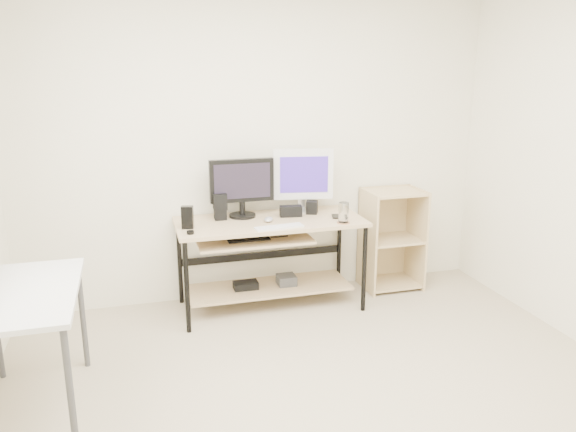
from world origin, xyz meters
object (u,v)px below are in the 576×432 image
(desk, at_px, (267,245))
(side_table, at_px, (22,305))
(black_monitor, at_px, (242,184))
(white_imac, at_px, (303,176))
(shelf_unit, at_px, (390,238))
(audio_controller, at_px, (187,217))

(desk, bearing_deg, side_table, -147.35)
(desk, distance_m, black_monitor, 0.53)
(white_imac, bearing_deg, desk, -145.61)
(shelf_unit, height_order, white_imac, white_imac)
(side_table, bearing_deg, audio_controller, 44.20)
(desk, bearing_deg, shelf_unit, 7.77)
(white_imac, bearing_deg, black_monitor, -168.75)
(desk, distance_m, side_table, 1.97)
(black_monitor, bearing_deg, side_table, -140.96)
(side_table, bearing_deg, shelf_unit, 23.33)
(desk, relative_size, black_monitor, 2.88)
(shelf_unit, xyz_separation_m, white_imac, (-0.82, 0.01, 0.61))
(white_imac, bearing_deg, side_table, -139.23)
(desk, xyz_separation_m, shelf_unit, (1.18, 0.16, -0.09))
(side_table, height_order, black_monitor, black_monitor)
(side_table, relative_size, white_imac, 1.87)
(desk, height_order, shelf_unit, shelf_unit)
(shelf_unit, bearing_deg, audio_controller, -172.79)
(white_imac, bearing_deg, shelf_unit, 9.02)
(black_monitor, relative_size, audio_controller, 2.98)
(audio_controller, bearing_deg, white_imac, 28.53)
(white_imac, xyz_separation_m, audio_controller, (-0.99, -0.23, -0.22))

